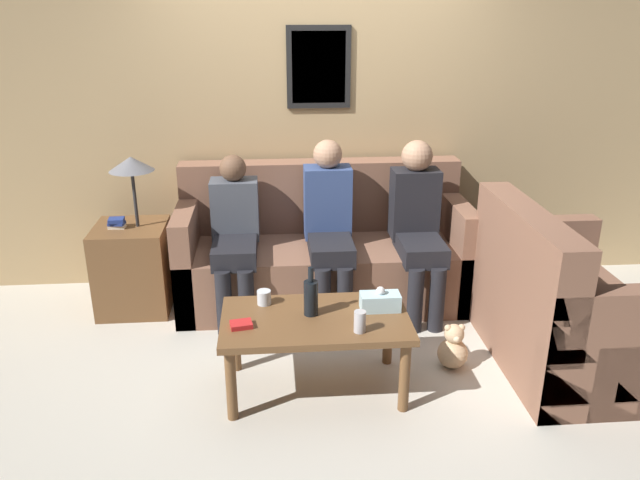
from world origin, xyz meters
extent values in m
plane|color=beige|center=(0.00, 0.00, 0.00)|extent=(16.00, 16.00, 0.00)
cube|color=tan|center=(0.00, 0.94, 1.30)|extent=(9.00, 0.06, 2.60)
cube|color=black|center=(0.00, 0.90, 1.70)|extent=(0.48, 0.02, 0.60)
cube|color=#B7CCB2|center=(0.00, 0.89, 1.70)|extent=(0.40, 0.01, 0.52)
cube|color=brown|center=(0.00, 0.45, 0.24)|extent=(2.15, 0.83, 0.47)
cube|color=brown|center=(0.00, 0.76, 0.75)|extent=(2.15, 0.20, 0.55)
cube|color=brown|center=(-1.00, 0.45, 0.39)|extent=(0.14, 0.83, 0.77)
cube|color=brown|center=(1.00, 0.45, 0.39)|extent=(0.14, 0.83, 0.77)
cube|color=brown|center=(1.44, -0.55, 0.24)|extent=(0.83, 1.27, 0.47)
cube|color=brown|center=(1.12, -0.55, 0.75)|extent=(0.20, 1.27, 0.55)
cube|color=brown|center=(1.44, -1.12, 0.39)|extent=(0.83, 0.14, 0.77)
cube|color=brown|center=(1.44, 0.01, 0.39)|extent=(0.83, 0.14, 0.77)
cube|color=brown|center=(-0.15, -0.73, 0.46)|extent=(1.07, 0.62, 0.04)
cylinder|color=brown|center=(-0.63, -0.98, 0.22)|extent=(0.06, 0.06, 0.44)
cylinder|color=brown|center=(0.33, -0.98, 0.22)|extent=(0.06, 0.06, 0.44)
cylinder|color=brown|center=(-0.63, -0.48, 0.22)|extent=(0.06, 0.06, 0.44)
cylinder|color=brown|center=(0.33, -0.48, 0.22)|extent=(0.06, 0.06, 0.44)
cube|color=brown|center=(-1.41, 0.44, 0.32)|extent=(0.51, 0.51, 0.65)
cylinder|color=#262628|center=(-1.34, 0.44, 0.86)|extent=(0.02, 0.02, 0.43)
cone|color=slate|center=(-1.34, 0.44, 1.11)|extent=(0.31, 0.31, 0.10)
cube|color=beige|center=(-1.49, 0.42, 0.66)|extent=(0.12, 0.08, 0.03)
cube|color=navy|center=(-1.49, 0.42, 0.68)|extent=(0.12, 0.10, 0.02)
cube|color=navy|center=(-1.49, 0.42, 0.70)|extent=(0.11, 0.10, 0.03)
cylinder|color=black|center=(-0.17, -0.69, 0.58)|extent=(0.08, 0.08, 0.21)
cylinder|color=black|center=(-0.17, -0.69, 0.72)|extent=(0.03, 0.03, 0.09)
cylinder|color=silver|center=(-0.44, -0.53, 0.52)|extent=(0.08, 0.08, 0.09)
cube|color=red|center=(-0.57, -0.81, 0.49)|extent=(0.13, 0.11, 0.03)
cylinder|color=#BCBCC1|center=(0.08, -0.91, 0.54)|extent=(0.07, 0.07, 0.12)
cube|color=silver|center=(0.23, -0.66, 0.53)|extent=(0.23, 0.12, 0.10)
sphere|color=white|center=(0.23, -0.66, 0.60)|extent=(0.05, 0.05, 0.05)
cube|color=black|center=(-0.65, 0.23, 0.52)|extent=(0.31, 0.50, 0.14)
cylinder|color=black|center=(-0.72, -0.02, 0.24)|extent=(0.11, 0.11, 0.47)
cylinder|color=black|center=(-0.57, -0.02, 0.24)|extent=(0.11, 0.11, 0.47)
cube|color=#474C56|center=(-0.65, 0.48, 0.74)|extent=(0.34, 0.22, 0.44)
sphere|color=brown|center=(-0.65, 0.48, 1.05)|extent=(0.19, 0.19, 0.19)
cube|color=black|center=(0.03, 0.22, 0.52)|extent=(0.31, 0.49, 0.14)
cylinder|color=black|center=(-0.05, -0.03, 0.24)|extent=(0.11, 0.11, 0.47)
cylinder|color=black|center=(0.11, -0.03, 0.24)|extent=(0.11, 0.11, 0.47)
cube|color=#33477A|center=(0.03, 0.46, 0.78)|extent=(0.34, 0.22, 0.53)
sphere|color=tan|center=(0.03, 0.46, 1.14)|extent=(0.21, 0.21, 0.21)
cube|color=black|center=(0.66, 0.16, 0.52)|extent=(0.31, 0.49, 0.14)
cylinder|color=black|center=(0.59, -0.08, 0.24)|extent=(0.11, 0.11, 0.47)
cylinder|color=black|center=(0.74, -0.08, 0.24)|extent=(0.11, 0.11, 0.47)
cube|color=black|center=(0.66, 0.41, 0.78)|extent=(0.34, 0.22, 0.51)
sphere|color=tan|center=(0.66, 0.41, 1.13)|extent=(0.22, 0.22, 0.22)
sphere|color=tan|center=(0.73, -0.56, 0.10)|extent=(0.19, 0.19, 0.19)
sphere|color=tan|center=(0.73, -0.56, 0.23)|extent=(0.12, 0.12, 0.12)
sphere|color=tan|center=(0.68, -0.56, 0.28)|extent=(0.04, 0.04, 0.04)
sphere|color=tan|center=(0.77, -0.56, 0.28)|extent=(0.04, 0.04, 0.04)
sphere|color=beige|center=(0.73, -0.61, 0.23)|extent=(0.05, 0.05, 0.05)
camera|label=1|loc=(-0.38, -3.88, 2.16)|focal=35.00mm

